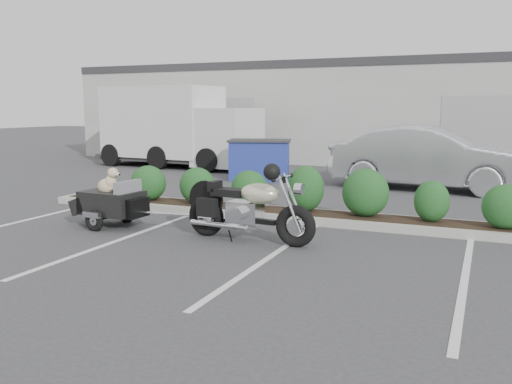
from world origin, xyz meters
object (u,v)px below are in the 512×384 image
at_px(sedan, 430,158).
at_px(dumpster, 260,159).
at_px(motorcycle, 248,209).
at_px(delivery_truck, 178,129).
at_px(pet_trailer, 111,202).

relative_size(sedan, dumpster, 2.40).
relative_size(motorcycle, delivery_truck, 0.35).
relative_size(sedan, delivery_truck, 0.78).
xyz_separation_m(motorcycle, delivery_truck, (-7.12, 9.51, 0.89)).
height_order(pet_trailer, sedan, sedan).
xyz_separation_m(pet_trailer, delivery_truck, (-4.34, 9.48, 0.96)).
bearing_deg(dumpster, delivery_truck, 135.17).
distance_m(dumpster, delivery_truck, 4.83).
bearing_deg(motorcycle, dumpster, 115.68).
bearing_deg(delivery_truck, sedan, -8.97).
bearing_deg(pet_trailer, delivery_truck, 118.74).
bearing_deg(dumpster, sedan, -19.16).
xyz_separation_m(motorcycle, dumpster, (-2.89, 7.33, 0.08)).
distance_m(pet_trailer, delivery_truck, 10.47).
height_order(motorcycle, delivery_truck, delivery_truck).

